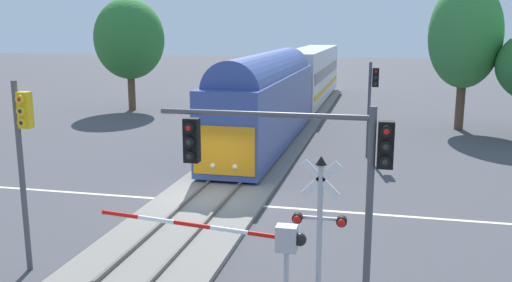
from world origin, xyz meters
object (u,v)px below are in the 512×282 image
at_px(crossing_gate_near, 263,237).
at_px(crossing_signal_mast, 320,215).
at_px(traffic_signal_far_side, 372,94).
at_px(commuter_train, 293,83).
at_px(pine_left_background, 129,39).
at_px(traffic_signal_median, 23,146).
at_px(traffic_signal_near_right, 306,164).
at_px(oak_far_right, 465,35).

xyz_separation_m(crossing_gate_near, crossing_signal_mast, (1.56, -0.48, 0.91)).
bearing_deg(traffic_signal_far_side, commuter_train, 118.36).
distance_m(crossing_signal_mast, pine_left_background, 35.65).
bearing_deg(traffic_signal_median, traffic_signal_far_side, 61.30).
bearing_deg(crossing_gate_near, traffic_signal_near_right, -56.12).
bearing_deg(traffic_signal_median, traffic_signal_near_right, -11.35).
distance_m(traffic_signal_near_right, pine_left_background, 36.81).
xyz_separation_m(pine_left_background, oak_far_right, (25.75, -3.34, 0.44)).
bearing_deg(crossing_signal_mast, traffic_signal_near_right, -95.38).
xyz_separation_m(crossing_gate_near, oak_far_right, (8.14, 26.04, 4.92)).
xyz_separation_m(traffic_signal_median, traffic_signal_far_side, (9.11, 16.64, -0.25)).
xyz_separation_m(commuter_train, crossing_signal_mast, (5.16, -27.80, -0.45)).
relative_size(crossing_signal_mast, pine_left_background, 0.41).
height_order(commuter_train, crossing_signal_mast, commuter_train).
height_order(commuter_train, crossing_gate_near, commuter_train).
bearing_deg(pine_left_background, traffic_signal_median, -69.90).
xyz_separation_m(crossing_signal_mast, pine_left_background, (-19.17, 29.85, 3.57)).
relative_size(crossing_gate_near, traffic_signal_far_side, 1.14).
bearing_deg(pine_left_background, traffic_signal_near_right, -58.86).
height_order(crossing_gate_near, traffic_signal_far_side, traffic_signal_far_side).
xyz_separation_m(crossing_gate_near, traffic_signal_near_right, (1.40, -2.09, 2.59)).
bearing_deg(crossing_gate_near, traffic_signal_far_side, 81.50).
height_order(commuter_train, pine_left_background, pine_left_background).
xyz_separation_m(crossing_gate_near, pine_left_background, (-17.61, 29.38, 4.48)).
height_order(traffic_signal_far_side, pine_left_background, pine_left_background).
bearing_deg(crossing_signal_mast, oak_far_right, 76.06).
distance_m(traffic_signal_median, traffic_signal_far_side, 18.97).
bearing_deg(traffic_signal_median, pine_left_background, 110.10).
bearing_deg(commuter_train, pine_left_background, 171.68).
distance_m(traffic_signal_far_side, pine_left_background, 24.12).
height_order(traffic_signal_far_side, oak_far_right, oak_far_right).
bearing_deg(pine_left_background, traffic_signal_far_side, -33.39).
height_order(crossing_signal_mast, pine_left_background, pine_left_background).
bearing_deg(traffic_signal_far_side, oak_far_right, 59.90).
height_order(crossing_gate_near, oak_far_right, oak_far_right).
bearing_deg(crossing_signal_mast, crossing_gate_near, 163.00).
xyz_separation_m(crossing_signal_mast, traffic_signal_median, (-8.25, 0.01, 1.34)).
relative_size(crossing_signal_mast, oak_far_right, 0.39).
relative_size(commuter_train, oak_far_right, 4.04).
xyz_separation_m(traffic_signal_near_right, oak_far_right, (6.73, 28.13, 2.33)).
relative_size(commuter_train, traffic_signal_median, 7.31).
bearing_deg(crossing_signal_mast, commuter_train, 100.51).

